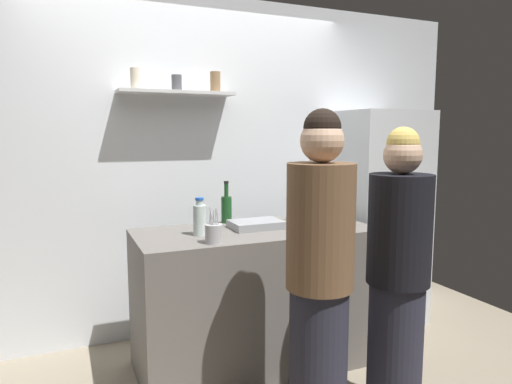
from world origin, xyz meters
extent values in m
cube|color=white|center=(0.00, 1.25, 1.30)|extent=(4.80, 0.10, 2.60)
cube|color=silver|center=(-0.13, 1.09, 1.85)|extent=(0.84, 0.22, 0.02)
cylinder|color=beige|center=(-0.42, 1.09, 1.94)|extent=(0.07, 0.07, 0.15)
cylinder|color=#4C4C51|center=(-0.13, 1.09, 1.92)|extent=(0.07, 0.07, 0.11)
cylinder|color=olive|center=(0.16, 1.09, 1.94)|extent=(0.08, 0.08, 0.15)
cube|color=silver|center=(1.48, 0.85, 0.87)|extent=(0.66, 0.65, 1.74)
cylinder|color=#99999E|center=(1.66, 0.50, 0.96)|extent=(0.02, 0.02, 0.45)
cube|color=#66605B|center=(0.24, 0.50, 0.47)|extent=(1.58, 0.70, 0.93)
cube|color=gray|center=(0.26, 0.54, 0.96)|extent=(0.34, 0.24, 0.05)
cylinder|color=#B2B2B7|center=(-0.14, 0.24, 0.99)|extent=(0.10, 0.10, 0.11)
cylinder|color=silver|center=(-0.12, 0.26, 1.05)|extent=(0.02, 0.02, 0.17)
cylinder|color=silver|center=(-0.12, 0.23, 1.05)|extent=(0.02, 0.02, 0.18)
cylinder|color=silver|center=(-0.11, 0.22, 1.04)|extent=(0.03, 0.03, 0.16)
cylinder|color=silver|center=(-0.13, 0.24, 1.04)|extent=(0.01, 0.01, 0.16)
cylinder|color=silver|center=(-0.14, 0.23, 1.06)|extent=(0.04, 0.02, 0.18)
cylinder|color=silver|center=(-0.14, 0.25, 1.05)|extent=(0.02, 0.01, 0.16)
cylinder|color=silver|center=(-0.15, 0.25, 1.05)|extent=(0.01, 0.02, 0.17)
cylinder|color=silver|center=(-0.15, 0.26, 1.04)|extent=(0.02, 0.01, 0.15)
cylinder|color=#19471E|center=(0.14, 0.80, 1.02)|extent=(0.07, 0.07, 0.19)
cylinder|color=#19471E|center=(0.14, 0.80, 1.17)|extent=(0.03, 0.03, 0.09)
cylinder|color=black|center=(0.14, 0.80, 1.22)|extent=(0.03, 0.03, 0.02)
cylinder|color=#B2BFB2|center=(0.90, 0.38, 1.02)|extent=(0.07, 0.07, 0.19)
cylinder|color=#B2BFB2|center=(0.90, 0.38, 1.16)|extent=(0.03, 0.03, 0.08)
cylinder|color=#333333|center=(0.90, 0.38, 1.21)|extent=(0.03, 0.03, 0.02)
cylinder|color=#472814|center=(0.66, 0.60, 1.03)|extent=(0.07, 0.07, 0.19)
cylinder|color=#472814|center=(0.66, 0.60, 1.16)|extent=(0.03, 0.03, 0.08)
cylinder|color=maroon|center=(0.66, 0.60, 1.21)|extent=(0.03, 0.03, 0.02)
cylinder|color=silver|center=(-0.15, 0.47, 1.03)|extent=(0.08, 0.08, 0.19)
cylinder|color=silver|center=(-0.15, 0.47, 1.14)|extent=(0.05, 0.05, 0.03)
cylinder|color=blue|center=(-0.15, 0.47, 1.16)|extent=(0.05, 0.05, 0.02)
cylinder|color=#262633|center=(0.24, -0.32, 0.40)|extent=(0.30, 0.30, 0.79)
cylinder|color=brown|center=(0.24, -0.32, 1.11)|extent=(0.34, 0.34, 0.63)
sphere|color=#D8AD8C|center=(0.24, -0.32, 1.53)|extent=(0.21, 0.21, 0.21)
sphere|color=black|center=(0.24, -0.32, 1.59)|extent=(0.18, 0.18, 0.18)
cylinder|color=#262633|center=(0.73, -0.32, 0.38)|extent=(0.30, 0.30, 0.75)
cylinder|color=black|center=(0.73, -0.32, 1.05)|extent=(0.34, 0.34, 0.60)
sphere|color=#D8AD8C|center=(0.73, -0.32, 1.45)|extent=(0.20, 0.20, 0.20)
sphere|color=#D8B759|center=(0.73, -0.32, 1.51)|extent=(0.17, 0.17, 0.17)
camera|label=1|loc=(-0.93, -2.24, 1.56)|focal=32.16mm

